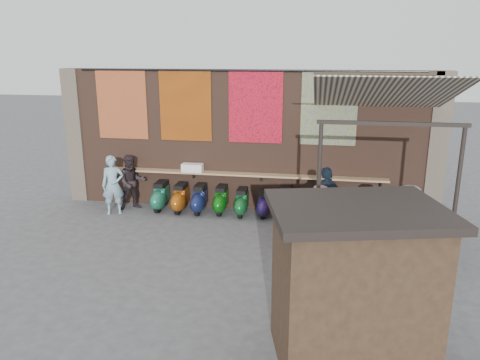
{
  "coord_description": "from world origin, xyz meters",
  "views": [
    {
      "loc": [
        2.05,
        -10.36,
        4.5
      ],
      "look_at": [
        0.09,
        1.2,
        1.25
      ],
      "focal_mm": 35.0,
      "sensor_mm": 36.0,
      "label": 1
    }
  ],
  "objects": [
    {
      "name": "diner_left",
      "position": [
        -3.61,
        1.53,
        0.84
      ],
      "size": [
        0.72,
        0.61,
        1.68
      ],
      "primitive_type": "imported",
      "rotation": [
        0.0,
        0.0,
        0.4
      ],
      "color": "#7A9FB2",
      "rests_on": "ground"
    },
    {
      "name": "stall_sign",
      "position": [
        2.44,
        -3.25,
        1.68
      ],
      "size": [
        1.18,
        0.32,
        0.5
      ],
      "primitive_type": "cube",
      "rotation": [
        0.0,
        0.0,
        0.24
      ],
      "color": "gold",
      "rests_on": "market_stall"
    },
    {
      "name": "ground",
      "position": [
        0.0,
        0.0,
        0.0
      ],
      "size": [
        70.0,
        70.0,
        0.0
      ],
      "primitive_type": "plane",
      "color": "#474749",
      "rests_on": "ground"
    },
    {
      "name": "scooter_stool_6",
      "position": [
        1.21,
        1.99,
        0.42
      ],
      "size": [
        0.4,
        0.88,
        0.84
      ],
      "primitive_type": null,
      "color": "#A42A0C",
      "rests_on": "ground"
    },
    {
      "name": "scooter_stool_1",
      "position": [
        -1.79,
        1.98,
        0.41
      ],
      "size": [
        0.38,
        0.85,
        0.81
      ],
      "primitive_type": null,
      "color": "#8F440D",
      "rests_on": "ground"
    },
    {
      "name": "stall_shelf",
      "position": [
        2.44,
        -3.25,
        0.84
      ],
      "size": [
        1.74,
        0.52,
        0.06
      ],
      "primitive_type": "cube",
      "rotation": [
        0.0,
        0.0,
        0.24
      ],
      "color": "#473321",
      "rests_on": "market_stall"
    },
    {
      "name": "awning_post_left",
      "position": [
        2.1,
        -0.6,
        1.55
      ],
      "size": [
        0.09,
        0.09,
        3.1
      ],
      "primitive_type": "cylinder",
      "color": "black",
      "rests_on": "ground"
    },
    {
      "name": "scooter_stool_3",
      "position": [
        -0.6,
        2.04,
        0.39
      ],
      "size": [
        0.37,
        0.83,
        0.78
      ],
      "primitive_type": null,
      "color": "#0C540E",
      "rests_on": "ground"
    },
    {
      "name": "scooter_stool_7",
      "position": [
        1.82,
        1.98,
        0.36
      ],
      "size": [
        0.34,
        0.76,
        0.72
      ],
      "primitive_type": null,
      "color": "black",
      "rests_on": "ground"
    },
    {
      "name": "scooter_stool_0",
      "position": [
        -2.41,
        2.04,
        0.41
      ],
      "size": [
        0.39,
        0.87,
        0.82
      ],
      "primitive_type": null,
      "color": "#1A684C",
      "rests_on": "ground"
    },
    {
      "name": "shopper_grey",
      "position": [
        3.98,
        -0.65,
        0.91
      ],
      "size": [
        1.18,
        0.69,
        1.82
      ],
      "primitive_type": "imported",
      "rotation": [
        0.0,
        0.0,
        3.13
      ],
      "color": "slate",
      "rests_on": "ground"
    },
    {
      "name": "scooter_stool_4",
      "position": [
        0.01,
        1.96,
        0.38
      ],
      "size": [
        0.36,
        0.8,
        0.76
      ],
      "primitive_type": null,
      "color": "#0F4E21",
      "rests_on": "ground"
    },
    {
      "name": "awning_post_right",
      "position": [
        4.9,
        -0.6,
        1.55
      ],
      "size": [
        0.09,
        0.09,
        3.1
      ],
      "primitive_type": "cylinder",
      "color": "black",
      "rests_on": "ground"
    },
    {
      "name": "stall_roof",
      "position": [
        2.63,
        -4.06,
        2.37
      ],
      "size": [
        2.76,
        2.35,
        0.12
      ],
      "primitive_type": "cube",
      "rotation": [
        0.0,
        0.0,
        0.24
      ],
      "color": "black",
      "rests_on": "market_stall"
    },
    {
      "name": "diner_right",
      "position": [
        -3.24,
        2.0,
        0.81
      ],
      "size": [
        0.99,
        0.93,
        1.62
      ],
      "primitive_type": "imported",
      "rotation": [
        0.0,
        0.0,
        0.54
      ],
      "color": "black",
      "rests_on": "ground"
    },
    {
      "name": "awning_canvas",
      "position": [
        3.5,
        0.9,
        3.55
      ],
      "size": [
        3.2,
        3.28,
        0.97
      ],
      "primitive_type": "cube",
      "rotation": [
        -0.28,
        0.0,
        0.0
      ],
      "color": "beige",
      "rests_on": "brick_wall"
    },
    {
      "name": "scooter_stool_5",
      "position": [
        0.63,
        2.0,
        0.36
      ],
      "size": [
        0.34,
        0.75,
        0.71
      ],
      "primitive_type": null,
      "color": "navy",
      "rests_on": "ground"
    },
    {
      "name": "market_stall",
      "position": [
        2.63,
        -4.06,
        1.16
      ],
      "size": [
        2.45,
        2.06,
        2.31
      ],
      "primitive_type": "cube",
      "rotation": [
        0.0,
        0.0,
        0.24
      ],
      "color": "black",
      "rests_on": "ground"
    },
    {
      "name": "tapestry_redgold",
      "position": [
        -3.6,
        2.48,
        3.0
      ],
      "size": [
        1.5,
        0.02,
        2.0
      ],
      "primitive_type": "cube",
      "color": "maroon",
      "rests_on": "brick_wall"
    },
    {
      "name": "awning_ledger",
      "position": [
        3.5,
        2.49,
        3.95
      ],
      "size": [
        3.3,
        0.08,
        0.12
      ],
      "primitive_type": "cube",
      "color": "#33261C",
      "rests_on": "brick_wall"
    },
    {
      "name": "tapestry_sun",
      "position": [
        -1.7,
        2.48,
        3.0
      ],
      "size": [
        1.5,
        0.02,
        2.0
      ],
      "primitive_type": "cube",
      "color": "orange",
      "rests_on": "brick_wall"
    },
    {
      "name": "scooter_stool_2",
      "position": [
        -1.22,
        1.98,
        0.4
      ],
      "size": [
        0.38,
        0.85,
        0.81
      ],
      "primitive_type": null,
      "color": "#121A44",
      "rests_on": "ground"
    },
    {
      "name": "shopper_navy",
      "position": [
        2.3,
        0.49,
        0.93
      ],
      "size": [
        1.18,
        0.83,
        1.85
      ],
      "primitive_type": "imported",
      "rotation": [
        0.0,
        0.0,
        3.52
      ],
      "color": "#152130",
      "rests_on": "ground"
    },
    {
      "name": "scooter_stool_8",
      "position": [
        2.4,
        1.99,
        0.42
      ],
      "size": [
        0.4,
        0.89,
        0.85
      ],
      "primitive_type": null,
      "color": "navy",
      "rests_on": "ground"
    },
    {
      "name": "pier_left",
      "position": [
        -5.2,
        2.7,
        2.0
      ],
      "size": [
        0.5,
        0.5,
        4.0
      ],
      "primitive_type": "cube",
      "color": "#4C4238",
      "rests_on": "ground"
    },
    {
      "name": "brick_wall",
      "position": [
        0.0,
        2.7,
        2.0
      ],
      "size": [
        10.0,
        0.4,
        4.0
      ],
      "primitive_type": "cube",
      "color": "brown",
      "rests_on": "ground"
    },
    {
      "name": "shelf_box",
      "position": [
        -1.5,
        2.3,
        1.24
      ],
      "size": [
        0.6,
        0.27,
        0.23
      ],
      "primitive_type": "cube",
      "color": "white",
      "rests_on": "eating_counter"
    },
    {
      "name": "tapestry_multi",
      "position": [
        2.3,
        2.48,
        3.0
      ],
      "size": [
        1.5,
        0.02,
        2.0
      ],
      "primitive_type": "cube",
      "color": "navy",
      "rests_on": "brick_wall"
    },
    {
      "name": "awning_header",
      "position": [
        3.5,
        -0.6,
        3.08
      ],
      "size": [
        3.0,
        0.08,
        0.08
      ],
      "primitive_type": "cube",
      "color": "black",
      "rests_on": "awning_post_left"
    },
    {
      "name": "pier_right",
      "position": [
        5.2,
        2.7,
        2.0
      ],
      "size": [
        0.5,
        0.5,
        4.0
      ],
      "primitive_type": "cube",
      "color": "#4C4238",
      "rests_on": "ground"
    },
    {
      "name": "shopper_tan",
      "position": [
        2.15,
        0.1,
        0.77
      ],
      "size": [
        0.77,
        0.89,
        1.53
      ],
      "primitive_type": "imported",
      "rotation": [
        0.0,
        0.0,
        1.1
      ],
      "color": "#996E61",
      "rests_on": "ground"
    },
    {
      "name": "eating_counter",
      "position": [
        0.0,
        2.33,
        1.1
      ],
      "size": [
        8.0,
        0.32,
        0.05
      ],
      "primitive_type": "cube",
      "color": "#9E7A51",
      "rests_on": "brick_wall"
    },
    {
      "name": "hang_rail",
      "position": [
        0.0,
        2.47,
        3.98
      ],
      "size": [
        9.5,
        0.06,
        0.06
      ],
      "primitive_type": "cylinder",
      "rotation": [
        0.0,
        1.57,
        0.0
      ],
      "color": "black",
      "rests_on": "brick_wall"
    },
    {
      "name": "tapestry_orange",
      "position": [
        0.3,
        2.48,
        3.0
      ],
      "size": [
        1.5,
        0.02,
        2.0
      ],
      "primitive_type": "cube",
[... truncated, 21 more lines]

